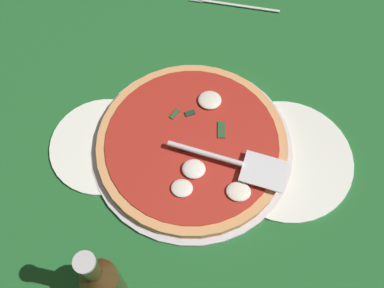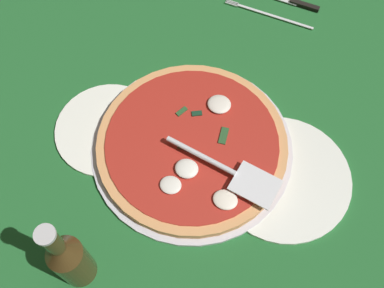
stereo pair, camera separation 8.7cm
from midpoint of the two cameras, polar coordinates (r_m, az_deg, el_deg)
The scene contains 9 objects.
ground_plane at distance 90.48cm, azimuth 1.73°, elevation 0.08°, with size 108.43×108.43×0.80cm, color #205F2B.
checker_pattern at distance 90.08cm, azimuth 1.74°, elevation 0.21°, with size 108.43×108.43×0.10cm.
pizza_pan at distance 88.69cm, azimuth 2.80°, elevation -0.74°, with size 39.01×39.01×1.13cm, color silver.
dinner_plate_left at distance 88.64cm, azimuth 14.02°, elevation -4.34°, with size 25.83×25.83×1.00cm, color white.
dinner_plate_right at distance 91.45cm, azimuth -7.78°, elevation 1.60°, with size 20.98×20.98×1.00cm, color white.
pizza at distance 87.22cm, azimuth 2.89°, elevation -0.31°, with size 36.61×36.61×3.26cm.
pizza_server at distance 82.69cm, azimuth 7.64°, elevation -3.61°, with size 22.67×8.12×1.00cm.
place_setting_near at distance 112.72cm, azimuth 13.15°, elevation 15.96°, with size 21.73×14.35×1.40cm.
beer_bottle at distance 74.35cm, azimuth -11.83°, elevation -14.20°, with size 5.75×5.75×22.05cm.
Camera 2 is at (-15.01, 39.61, 79.77)cm, focal length 42.68 mm.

